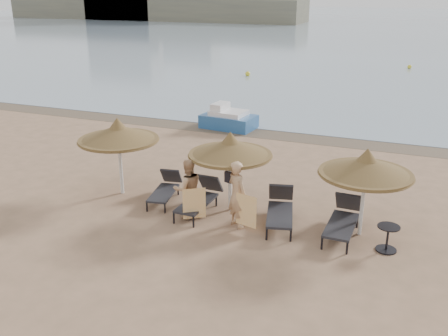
# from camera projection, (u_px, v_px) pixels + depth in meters

# --- Properties ---
(ground) EXTENTS (160.00, 160.00, 0.00)m
(ground) POSITION_uv_depth(u_px,v_px,m) (205.00, 224.00, 14.17)
(ground) COLOR #9F7758
(ground) RESTS_ON ground
(sea) EXTENTS (200.00, 140.00, 0.03)m
(sea) POSITION_uv_depth(u_px,v_px,m) (393.00, 25.00, 84.12)
(sea) COLOR gray
(sea) RESTS_ON ground
(wet_sand_strip) EXTENTS (200.00, 1.60, 0.01)m
(wet_sand_strip) POSITION_uv_depth(u_px,v_px,m) (288.00, 136.00, 22.39)
(wet_sand_strip) COLOR brown
(wet_sand_strip) RESTS_ON ground
(far_shore) EXTENTS (150.00, 54.80, 12.00)m
(far_shore) POSITION_uv_depth(u_px,v_px,m) (248.00, 5.00, 89.78)
(far_shore) COLOR #706C53
(far_shore) RESTS_ON ground
(palapa_left) EXTENTS (2.55, 2.55, 2.53)m
(palapa_left) POSITION_uv_depth(u_px,v_px,m) (118.00, 134.00, 15.59)
(palapa_left) COLOR silver
(palapa_left) RESTS_ON ground
(palapa_center) EXTENTS (2.47, 2.47, 2.45)m
(palapa_center) POSITION_uv_depth(u_px,v_px,m) (230.00, 148.00, 14.39)
(palapa_center) COLOR silver
(palapa_center) RESTS_ON ground
(palapa_right) EXTENTS (2.48, 2.48, 2.45)m
(palapa_right) POSITION_uv_depth(u_px,v_px,m) (366.00, 167.00, 12.92)
(palapa_right) COLOR silver
(palapa_right) RESTS_ON ground
(lounger_far_left) EXTENTS (0.94, 1.95, 0.84)m
(lounger_far_left) POSITION_uv_depth(u_px,v_px,m) (166.00, 188.00, 15.69)
(lounger_far_left) COLOR black
(lounger_far_left) RESTS_ON ground
(lounger_near_left) EXTENTS (0.76, 2.10, 0.93)m
(lounger_near_left) POSITION_uv_depth(u_px,v_px,m) (201.00, 197.00, 14.91)
(lounger_near_left) COLOR black
(lounger_near_left) RESTS_ON ground
(lounger_near_right) EXTENTS (1.18, 2.22, 0.95)m
(lounger_near_right) POSITION_uv_depth(u_px,v_px,m) (280.00, 208.00, 14.16)
(lounger_near_right) COLOR black
(lounger_near_right) RESTS_ON ground
(lounger_far_right) EXTENTS (0.77, 2.15, 0.95)m
(lounger_far_right) POSITION_uv_depth(u_px,v_px,m) (343.00, 218.00, 13.54)
(lounger_far_right) COLOR black
(lounger_far_right) RESTS_ON ground
(side_table) EXTENTS (0.57, 0.57, 0.69)m
(side_table) POSITION_uv_depth(u_px,v_px,m) (387.00, 239.00, 12.65)
(side_table) COLOR black
(side_table) RESTS_ON ground
(person_left) EXTENTS (1.12, 1.09, 2.07)m
(person_left) POSITION_uv_depth(u_px,v_px,m) (188.00, 184.00, 14.25)
(person_left) COLOR tan
(person_left) RESTS_ON ground
(person_right) EXTENTS (1.23, 1.13, 2.24)m
(person_right) POSITION_uv_depth(u_px,v_px,m) (237.00, 189.00, 13.67)
(person_right) COLOR tan
(person_right) RESTS_ON ground
(towel_left) EXTENTS (0.55, 0.38, 0.91)m
(towel_left) POSITION_uv_depth(u_px,v_px,m) (194.00, 204.00, 13.96)
(towel_left) COLOR orange
(towel_left) RESTS_ON ground
(towel_right) EXTENTS (0.64, 0.19, 0.92)m
(towel_right) POSITION_uv_depth(u_px,v_px,m) (246.00, 211.00, 13.50)
(towel_right) COLOR orange
(towel_right) RESTS_ON ground
(bag_patterned) EXTENTS (0.33, 0.13, 0.41)m
(bag_patterned) POSITION_uv_depth(u_px,v_px,m) (232.00, 166.00, 14.76)
(bag_patterned) COLOR silver
(bag_patterned) RESTS_ON ground
(bag_dark) EXTENTS (0.24, 0.15, 0.33)m
(bag_dark) POSITION_uv_depth(u_px,v_px,m) (228.00, 177.00, 14.54)
(bag_dark) COLOR black
(bag_dark) RESTS_ON ground
(pedal_boat) EXTENTS (2.65, 1.76, 1.16)m
(pedal_boat) POSITION_uv_depth(u_px,v_px,m) (228.00, 119.00, 23.55)
(pedal_boat) COLOR #255591
(pedal_boat) RESTS_ON ground
(buoy_left) EXTENTS (0.37, 0.37, 0.37)m
(buoy_left) POSITION_uv_depth(u_px,v_px,m) (248.00, 74.00, 37.02)
(buoy_left) COLOR yellow
(buoy_left) RESTS_ON ground
(buoy_mid) EXTENTS (0.33, 0.33, 0.33)m
(buoy_mid) POSITION_uv_depth(u_px,v_px,m) (409.00, 67.00, 40.29)
(buoy_mid) COLOR yellow
(buoy_mid) RESTS_ON ground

